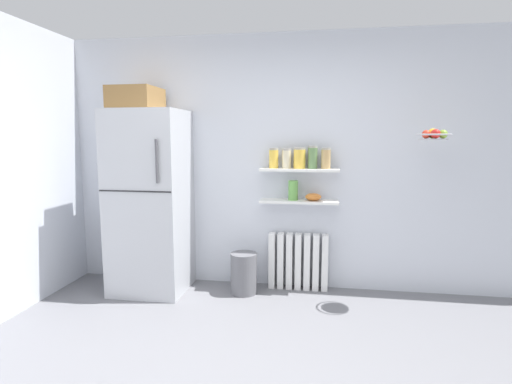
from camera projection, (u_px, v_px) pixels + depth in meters
name	position (u px, v px, depth m)	size (l,w,h in m)	color
ground_plane	(253.00, 359.00, 2.88)	(7.04, 7.04, 0.00)	slate
back_wall	(278.00, 163.00, 4.22)	(7.04, 0.10, 2.60)	silver
refrigerator	(150.00, 197.00, 4.09)	(0.72, 0.69, 2.05)	#B7BABF
radiator	(298.00, 261.00, 4.19)	(0.61, 0.12, 0.58)	white
wall_shelf_lower	(299.00, 201.00, 4.08)	(0.79, 0.22, 0.03)	white
wall_shelf_upper	(299.00, 170.00, 4.04)	(0.79, 0.22, 0.03)	white
storage_jar_0	(274.00, 158.00, 4.06)	(0.09, 0.09, 0.20)	yellow
storage_jar_1	(287.00, 159.00, 4.04)	(0.09, 0.09, 0.20)	beige
storage_jar_2	(300.00, 158.00, 4.02)	(0.12, 0.12, 0.21)	yellow
storage_jar_3	(313.00, 157.00, 4.00)	(0.09, 0.09, 0.23)	#5B7F4C
storage_jar_4	(326.00, 158.00, 3.98)	(0.09, 0.09, 0.21)	tan
vase	(293.00, 190.00, 4.07)	(0.10, 0.10, 0.20)	#66A84C
shelf_bowl	(313.00, 197.00, 4.05)	(0.16, 0.16, 0.07)	orange
trash_bin	(244.00, 273.00, 4.08)	(0.27, 0.27, 0.41)	slate
hanging_fruit_basket	(434.00, 135.00, 3.53)	(0.30, 0.30, 0.10)	#B2B2B7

